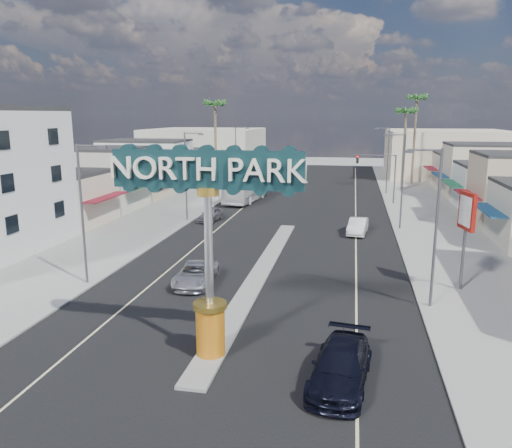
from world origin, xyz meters
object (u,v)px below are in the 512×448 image
at_px(streetlight_r_mid, 401,177).
at_px(suv_left, 196,274).
at_px(streetlight_r_near, 433,221).
at_px(traffic_signal_left, 232,166).
at_px(gateway_sign, 208,230).
at_px(streetlight_l_mid, 187,172).
at_px(palm_left_far, 215,109).
at_px(car_parked_left, 211,214).
at_px(bank_pylon_sign, 467,217).
at_px(palm_right_far, 417,103).
at_px(streetlight_l_near, 84,207).
at_px(suv_right, 341,366).
at_px(traffic_signal_right, 380,169).
at_px(streetlight_r_far, 387,157).
at_px(palm_right_mid, 406,115).
at_px(streetlight_l_far, 237,155).
at_px(car_parked_right, 358,226).
at_px(city_bus, 248,188).

distance_m(streetlight_r_mid, suv_left, 23.82).
bearing_deg(streetlight_r_near, traffic_signal_left, 119.99).
height_order(gateway_sign, streetlight_l_mid, gateway_sign).
bearing_deg(palm_left_far, car_parked_left, -76.19).
height_order(streetlight_l_mid, suv_left, streetlight_l_mid).
xyz_separation_m(gateway_sign, bank_pylon_sign, (12.83, 11.29, -1.20)).
distance_m(palm_right_far, suv_left, 55.26).
relative_size(streetlight_l_near, bank_pylon_sign, 1.48).
bearing_deg(streetlight_r_near, streetlight_l_mid, 136.21).
height_order(streetlight_l_mid, suv_right, streetlight_l_mid).
distance_m(traffic_signal_left, bank_pylon_sign, 37.80).
height_order(traffic_signal_right, streetlight_r_near, streetlight_r_near).
height_order(streetlight_r_far, palm_left_far, palm_left_far).
bearing_deg(car_parked_left, gateway_sign, -68.25).
relative_size(traffic_signal_right, palm_right_mid, 0.50).
height_order(gateway_sign, streetlight_r_far, gateway_sign).
relative_size(traffic_signal_left, streetlight_l_near, 0.67).
xyz_separation_m(streetlight_r_near, car_parked_left, (-18.60, 20.34, -4.38)).
bearing_deg(streetlight_l_mid, traffic_signal_left, 84.90).
bearing_deg(palm_left_far, suv_left, -76.47).
relative_size(palm_left_far, suv_left, 2.64).
xyz_separation_m(traffic_signal_right, streetlight_r_near, (1.25, -33.99, 0.79)).
bearing_deg(streetlight_l_mid, suv_left, -70.16).
xyz_separation_m(streetlight_l_far, car_parked_left, (2.26, -21.66, -4.38)).
bearing_deg(palm_right_mid, car_parked_right, -102.56).
xyz_separation_m(streetlight_l_mid, suv_left, (6.74, -18.67, -4.38)).
bearing_deg(streetlight_r_near, bank_pylon_sign, 53.72).
distance_m(palm_right_far, car_parked_right, 37.42).
xyz_separation_m(gateway_sign, streetlight_l_mid, (-10.43, 28.02, -0.86)).
distance_m(streetlight_l_far, car_parked_left, 22.21).
bearing_deg(car_parked_left, streetlight_r_near, -41.88).
distance_m(traffic_signal_left, streetlight_l_mid, 14.07).
bearing_deg(streetlight_r_far, car_parked_right, -98.79).
xyz_separation_m(car_parked_right, bank_pylon_sign, (6.20, -14.17, 3.99)).
bearing_deg(streetlight_r_near, traffic_signal_right, 92.10).
height_order(gateway_sign, traffic_signal_left, gateway_sign).
distance_m(car_parked_right, city_bus, 20.87).
xyz_separation_m(streetlight_l_far, city_bus, (3.43, -8.79, -3.43)).
relative_size(streetlight_r_far, palm_left_far, 0.69).
bearing_deg(palm_right_far, traffic_signal_right, -107.90).
xyz_separation_m(streetlight_l_near, bank_pylon_sign, (23.27, 3.27, -0.34)).
height_order(streetlight_l_far, car_parked_right, streetlight_l_far).
bearing_deg(streetlight_l_mid, city_bus, 75.43).
relative_size(streetlight_r_near, palm_right_far, 0.64).
relative_size(streetlight_l_far, city_bus, 0.77).
distance_m(streetlight_r_near, city_bus, 37.66).
height_order(streetlight_r_mid, car_parked_left, streetlight_r_mid).
bearing_deg(streetlight_l_near, suv_right, -29.61).
relative_size(city_bus, bank_pylon_sign, 1.93).
height_order(gateway_sign, streetlight_r_mid, gateway_sign).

